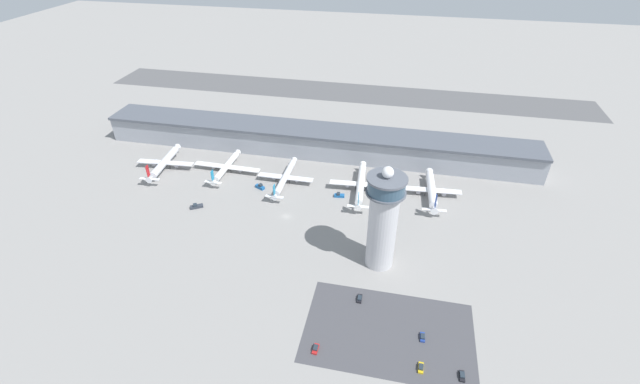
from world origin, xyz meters
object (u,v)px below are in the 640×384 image
(control_tower, at_px, (383,219))
(airplane_gate_alpha, at_px, (164,162))
(airplane_gate_bravo, at_px, (226,167))
(car_silver_sedan, at_px, (316,349))
(service_truck_baggage, at_px, (339,195))
(car_white_wagon, at_px, (360,298))
(airplane_gate_echo, at_px, (431,190))
(airplane_gate_charlie, at_px, (285,177))
(car_grey_coupe, at_px, (423,337))
(service_truck_fuel, at_px, (196,206))
(car_blue_compact, at_px, (421,368))
(car_red_hatchback, at_px, (462,376))
(airplane_gate_delta, at_px, (361,184))
(service_truck_catering, at_px, (260,187))

(control_tower, xyz_separation_m, airplane_gate_alpha, (-135.63, 55.39, -20.10))
(airplane_gate_bravo, xyz_separation_m, car_silver_sedan, (79.28, -110.51, -3.20))
(airplane_gate_bravo, relative_size, service_truck_baggage, 6.98)
(control_tower, distance_m, car_white_wagon, 34.34)
(control_tower, distance_m, airplane_gate_echo, 66.62)
(airplane_gate_charlie, distance_m, car_grey_coupe, 122.16)
(airplane_gate_alpha, distance_m, service_truck_fuel, 49.36)
(airplane_gate_charlie, bearing_deg, car_grey_coupe, -49.37)
(airplane_gate_charlie, height_order, service_truck_baggage, airplane_gate_charlie)
(car_grey_coupe, height_order, car_white_wagon, car_white_wagon)
(airplane_gate_echo, height_order, car_blue_compact, airplane_gate_echo)
(airplane_gate_bravo, distance_m, car_grey_coupe, 152.55)
(car_red_hatchback, height_order, car_white_wagon, car_red_hatchback)
(control_tower, relative_size, car_grey_coupe, 11.64)
(car_silver_sedan, bearing_deg, car_red_hatchback, -0.18)
(service_truck_baggage, xyz_separation_m, car_grey_coupe, (46.40, -85.51, -0.30))
(airplane_gate_alpha, height_order, airplane_gate_echo, airplane_gate_echo)
(airplane_gate_echo, distance_m, service_truck_fuel, 128.33)
(control_tower, height_order, car_red_hatchback, control_tower)
(airplane_gate_delta, xyz_separation_m, service_truck_catering, (-56.44, -9.01, -3.57))
(airplane_gate_echo, distance_m, car_red_hatchback, 110.38)
(airplane_gate_bravo, bearing_deg, car_white_wagon, -42.21)
(car_grey_coupe, distance_m, car_white_wagon, 29.11)
(airplane_gate_charlie, relative_size, service_truck_fuel, 6.08)
(airplane_gate_echo, bearing_deg, car_red_hatchback, -84.70)
(service_truck_fuel, relative_size, car_white_wagon, 1.54)
(airplane_gate_echo, bearing_deg, car_grey_coupe, -91.98)
(car_silver_sedan, bearing_deg, control_tower, 70.30)
(car_grey_coupe, distance_m, car_blue_compact, 13.18)
(service_truck_baggage, bearing_deg, car_grey_coupe, -61.51)
(airplane_gate_alpha, distance_m, car_white_wagon, 152.26)
(service_truck_baggage, xyz_separation_m, car_white_wagon, (20.82, -71.64, -0.29))
(service_truck_fuel, xyz_separation_m, service_truck_baggage, (73.13, 26.00, -0.01))
(airplane_gate_delta, xyz_separation_m, car_blue_compact, (35.27, -106.52, -4.09))
(airplane_gate_alpha, bearing_deg, airplane_gate_echo, 1.26)
(airplane_gate_delta, relative_size, car_silver_sedan, 10.34)
(car_blue_compact, bearing_deg, airplane_gate_bravo, 136.68)
(airplane_gate_bravo, distance_m, airplane_gate_echo, 120.82)
(airplane_gate_delta, height_order, car_silver_sedan, airplane_gate_delta)
(airplane_gate_delta, distance_m, service_truck_catering, 57.27)
(car_blue_compact, bearing_deg, airplane_gate_echo, 88.05)
(airplane_gate_bravo, distance_m, airplane_gate_delta, 81.92)
(airplane_gate_bravo, bearing_deg, car_grey_coupe, -39.61)
(control_tower, relative_size, car_red_hatchback, 11.73)
(airplane_gate_delta, bearing_deg, airplane_gate_bravo, 177.27)
(airplane_gate_bravo, xyz_separation_m, airplane_gate_delta, (81.82, -3.90, 0.90))
(airplane_gate_alpha, relative_size, car_grey_coupe, 9.55)
(control_tower, bearing_deg, airplane_gate_delta, 105.67)
(airplane_gate_charlie, xyz_separation_m, car_white_wagon, (53.93, -78.80, -3.39))
(airplane_gate_charlie, distance_m, car_red_hatchback, 141.16)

